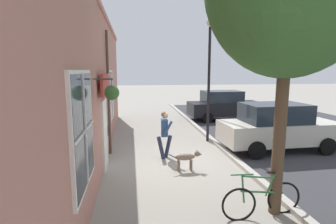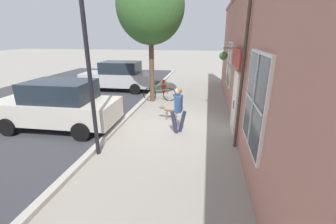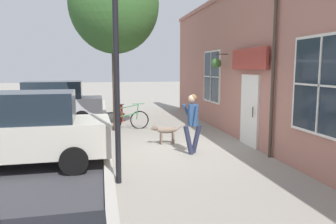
# 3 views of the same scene
# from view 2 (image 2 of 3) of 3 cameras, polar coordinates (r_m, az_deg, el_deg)

# --- Properties ---
(ground_plane) EXTENTS (90.00, 90.00, 0.00)m
(ground_plane) POSITION_cam_2_polar(r_m,az_deg,el_deg) (8.44, 1.24, -3.73)
(ground_plane) COLOR gray
(curb_and_road) EXTENTS (10.10, 28.00, 0.12)m
(curb_and_road) POSITION_cam_2_polar(r_m,az_deg,el_deg) (10.90, -30.76, -1.08)
(curb_and_road) COLOR #B2ADA3
(curb_and_road) RESTS_ON ground_plane
(storefront_facade) EXTENTS (0.95, 18.00, 4.92)m
(storefront_facade) POSITION_cam_2_polar(r_m,az_deg,el_deg) (7.84, 18.96, 12.18)
(storefront_facade) COLOR #B27566
(storefront_facade) RESTS_ON ground_plane
(pedestrian_walking) EXTENTS (0.55, 0.58, 1.61)m
(pedestrian_walking) POSITION_cam_2_polar(r_m,az_deg,el_deg) (7.64, 2.66, 1.42)
(pedestrian_walking) COLOR #282D47
(pedestrian_walking) RESTS_ON ground_plane
(dog_on_leash) EXTENTS (1.02, 0.23, 0.62)m
(dog_on_leash) POSITION_cam_2_polar(r_m,az_deg,el_deg) (9.03, 0.44, 0.62)
(dog_on_leash) COLOR #7F6B5B
(dog_on_leash) RESTS_ON ground_plane
(street_tree_by_curb) EXTENTS (3.18, 2.86, 6.29)m
(street_tree_by_curb) POSITION_cam_2_polar(r_m,az_deg,el_deg) (11.42, -4.13, 24.87)
(street_tree_by_curb) COLOR brown
(street_tree_by_curb) RESTS_ON ground_plane
(leaning_bicycle) EXTENTS (1.74, 0.20, 1.00)m
(leaning_bicycle) POSITION_cam_2_polar(r_m,az_deg,el_deg) (11.70, -2.16, 4.71)
(leaning_bicycle) COLOR black
(leaning_bicycle) RESTS_ON ground_plane
(parked_car_nearest_curb) EXTENTS (4.34, 2.02, 1.75)m
(parked_car_nearest_curb) POSITION_cam_2_polar(r_m,az_deg,el_deg) (14.25, -12.42, 8.91)
(parked_car_nearest_curb) COLOR #B7B7BC
(parked_car_nearest_curb) RESTS_ON ground_plane
(parked_car_mid_block) EXTENTS (4.34, 2.02, 1.75)m
(parked_car_mid_block) POSITION_cam_2_polar(r_m,az_deg,el_deg) (8.93, -26.09, 1.57)
(parked_car_mid_block) COLOR beige
(parked_car_mid_block) RESTS_ON ground_plane
(street_lamp) EXTENTS (0.32, 0.32, 5.00)m
(street_lamp) POSITION_cam_2_polar(r_m,az_deg,el_deg) (6.10, -20.30, 17.85)
(street_lamp) COLOR black
(street_lamp) RESTS_ON ground_plane
(fire_hydrant) EXTENTS (0.34, 0.20, 0.77)m
(fire_hydrant) POSITION_cam_2_polar(r_m,az_deg,el_deg) (13.41, -1.03, 6.63)
(fire_hydrant) COLOR red
(fire_hydrant) RESTS_ON ground_plane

